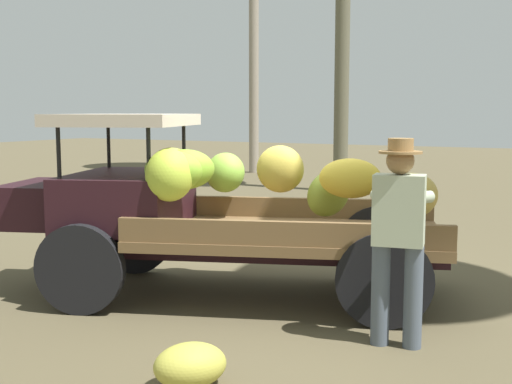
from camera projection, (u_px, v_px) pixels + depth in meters
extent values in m
plane|color=brown|center=(276.00, 291.00, 6.95)|extent=(60.00, 60.00, 0.00)
cube|color=black|center=(246.00, 251.00, 6.70)|extent=(3.92, 1.74, 0.16)
cylinder|color=black|center=(80.00, 269.00, 6.13)|extent=(0.85, 0.42, 0.86)
cylinder|color=black|center=(135.00, 237.00, 7.70)|extent=(0.85, 0.42, 0.86)
cylinder|color=black|center=(384.00, 280.00, 5.73)|extent=(0.85, 0.42, 0.86)
cylinder|color=black|center=(377.00, 244.00, 7.30)|extent=(0.85, 0.42, 0.86)
cube|color=brown|center=(290.00, 235.00, 6.62)|extent=(3.40, 2.62, 0.10)
cube|color=brown|center=(282.00, 234.00, 5.81)|extent=(2.86, 1.07, 0.22)
cube|color=brown|center=(297.00, 208.00, 7.38)|extent=(2.86, 1.07, 0.22)
cube|color=black|center=(128.00, 200.00, 6.82)|extent=(1.54, 1.80, 0.55)
cube|color=black|center=(46.00, 203.00, 6.96)|extent=(1.01, 1.24, 0.44)
cylinder|color=black|center=(59.00, 150.00, 6.18)|extent=(0.04, 0.04, 0.55)
cylinder|color=black|center=(109.00, 143.00, 7.45)|extent=(0.04, 0.04, 0.55)
cylinder|color=black|center=(149.00, 151.00, 6.06)|extent=(0.04, 0.04, 0.55)
cylinder|color=black|center=(184.00, 144.00, 7.33)|extent=(0.04, 0.04, 0.55)
cube|color=#C2B39E|center=(126.00, 120.00, 6.72)|extent=(1.65, 1.84, 0.12)
ellipsoid|color=gold|center=(280.00, 169.00, 6.68)|extent=(0.58, 0.53, 0.52)
ellipsoid|color=#83B530|center=(184.00, 169.00, 6.50)|extent=(0.81, 0.82, 0.54)
ellipsoid|color=#91AD3B|center=(329.00, 194.00, 6.68)|extent=(0.66, 0.65, 0.58)
ellipsoid|color=gold|center=(350.00, 178.00, 6.23)|extent=(0.66, 0.47, 0.38)
ellipsoid|color=gold|center=(410.00, 196.00, 6.08)|extent=(0.80, 0.79, 0.58)
ellipsoid|color=#BBBF48|center=(172.00, 171.00, 6.62)|extent=(0.70, 0.73, 0.58)
ellipsoid|color=#B5CD3B|center=(169.00, 175.00, 6.08)|extent=(0.67, 0.69, 0.54)
ellipsoid|color=#86B630|center=(173.00, 171.00, 6.16)|extent=(0.64, 0.56, 0.43)
ellipsoid|color=#87BC3E|center=(225.00, 173.00, 7.29)|extent=(0.60, 0.61, 0.53)
cylinder|color=#4D5866|center=(380.00, 294.00, 5.33)|extent=(0.15, 0.15, 0.83)
cylinder|color=#4D5866|center=(413.00, 297.00, 5.25)|extent=(0.15, 0.15, 0.83)
cube|color=#AEBA9D|center=(399.00, 210.00, 5.20)|extent=(0.43, 0.30, 0.57)
cylinder|color=#AEBA9D|center=(388.00, 197.00, 5.32)|extent=(0.36, 0.34, 0.10)
cylinder|color=#AEBA9D|center=(413.00, 198.00, 5.25)|extent=(0.28, 0.40, 0.10)
sphere|color=olive|center=(400.00, 161.00, 5.15)|extent=(0.22, 0.22, 0.22)
cylinder|color=olive|center=(400.00, 152.00, 5.15)|extent=(0.34, 0.34, 0.02)
cylinder|color=olive|center=(401.00, 145.00, 5.14)|extent=(0.20, 0.20, 0.10)
ellipsoid|color=gold|center=(190.00, 365.00, 4.52)|extent=(0.62, 0.65, 0.32)
cylinder|color=#5E5A46|center=(342.00, 51.00, 15.31)|extent=(0.34, 0.34, 6.58)
cylinder|color=gray|center=(254.00, 28.00, 19.96)|extent=(0.30, 0.30, 8.84)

